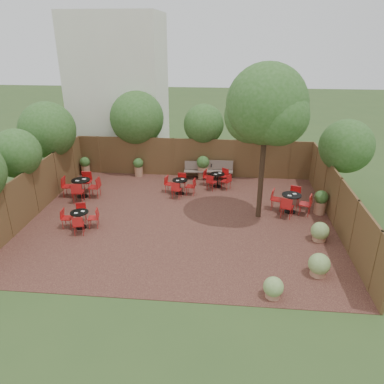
# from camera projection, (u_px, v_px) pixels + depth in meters

# --- Properties ---
(ground) EXTENTS (80.00, 80.00, 0.00)m
(ground) POSITION_uv_depth(u_px,v_px,m) (181.00, 219.00, 14.98)
(ground) COLOR #354F23
(ground) RESTS_ON ground
(courtyard_paving) EXTENTS (12.00, 10.00, 0.02)m
(courtyard_paving) POSITION_uv_depth(u_px,v_px,m) (181.00, 219.00, 14.98)
(courtyard_paving) COLOR #351915
(courtyard_paving) RESTS_ON ground
(fence_back) EXTENTS (12.00, 0.08, 2.00)m
(fence_back) POSITION_uv_depth(u_px,v_px,m) (193.00, 158.00, 19.17)
(fence_back) COLOR #50341D
(fence_back) RESTS_ON ground
(fence_left) EXTENTS (0.08, 10.00, 2.00)m
(fence_left) POSITION_uv_depth(u_px,v_px,m) (35.00, 191.00, 15.12)
(fence_left) COLOR #50341D
(fence_left) RESTS_ON ground
(fence_right) EXTENTS (0.08, 10.00, 2.00)m
(fence_right) POSITION_uv_depth(u_px,v_px,m) (338.00, 203.00, 14.06)
(fence_right) COLOR #50341D
(fence_right) RESTS_ON ground
(neighbour_building) EXTENTS (5.00, 4.00, 8.00)m
(neighbour_building) POSITION_uv_depth(u_px,v_px,m) (119.00, 89.00, 21.13)
(neighbour_building) COLOR silver
(neighbour_building) RESTS_ON ground
(overhang_foliage) EXTENTS (15.60, 10.80, 2.80)m
(overhang_foliage) POSITION_uv_depth(u_px,v_px,m) (154.00, 131.00, 17.17)
(overhang_foliage) COLOR #29521A
(overhang_foliage) RESTS_ON ground
(courtyard_tree) EXTENTS (3.02, 2.96, 6.02)m
(courtyard_tree) POSITION_uv_depth(u_px,v_px,m) (266.00, 109.00, 13.46)
(courtyard_tree) COLOR black
(courtyard_tree) RESTS_ON courtyard_paving
(park_bench_left) EXTENTS (1.45, 0.51, 0.89)m
(park_bench_left) POSITION_uv_depth(u_px,v_px,m) (198.00, 170.00, 19.00)
(park_bench_left) COLOR brown
(park_bench_left) RESTS_ON courtyard_paving
(park_bench_right) EXTENTS (1.55, 0.53, 0.95)m
(park_bench_right) POSITION_uv_depth(u_px,v_px,m) (218.00, 170.00, 18.90)
(park_bench_right) COLOR brown
(park_bench_right) RESTS_ON courtyard_paving
(bistro_tables) EXTENTS (10.92, 6.10, 0.95)m
(bistro_tables) POSITION_uv_depth(u_px,v_px,m) (170.00, 193.00, 16.29)
(bistro_tables) COLOR black
(bistro_tables) RESTS_ON courtyard_paving
(planters) EXTENTS (11.84, 4.24, 1.17)m
(planters) POSITION_uv_depth(u_px,v_px,m) (187.00, 173.00, 18.27)
(planters) COLOR #9F6C4F
(planters) RESTS_ON courtyard_paving
(low_shrubs) EXTENTS (2.60, 3.96, 0.72)m
(low_shrubs) POSITION_uv_depth(u_px,v_px,m) (309.00, 257.00, 11.82)
(low_shrubs) COLOR #9F6C4F
(low_shrubs) RESTS_ON courtyard_paving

